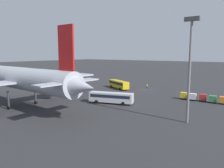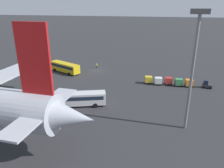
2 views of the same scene
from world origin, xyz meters
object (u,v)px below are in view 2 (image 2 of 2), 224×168
object	(u,v)px
worker_person	(97,66)
cargo_cart_white	(158,81)
baggage_tug	(206,85)
cargo_cart_green	(179,82)
shuttle_bus_near	(65,67)
cargo_cart_yellow	(148,79)
cargo_cart_orange	(189,83)
shuttle_bus_far	(78,98)
cargo_cart_red	(168,81)

from	to	relation	value
worker_person	cargo_cart_white	bearing A→B (deg)	149.72
worker_person	cargo_cart_white	size ratio (longest dim) A/B	0.80
baggage_tug	cargo_cart_green	world-z (taller)	baggage_tug
shuttle_bus_near	worker_person	size ratio (longest dim) A/B	6.50
baggage_tug	cargo_cart_green	size ratio (longest dim) A/B	1.15
baggage_tug	cargo_cart_yellow	distance (m)	15.22
cargo_cart_orange	cargo_cart_green	distance (m)	2.70
cargo_cart_white	shuttle_bus_near	bearing A→B (deg)	-10.20
shuttle_bus_far	cargo_cart_yellow	world-z (taller)	shuttle_bus_far
baggage_tug	cargo_cart_yellow	world-z (taller)	baggage_tug
cargo_cart_green	shuttle_bus_near	bearing A→B (deg)	-8.66
cargo_cart_orange	cargo_cart_green	xyz separation A→B (m)	(2.69, 0.07, 0.00)
cargo_cart_orange	cargo_cart_red	size ratio (longest dim) A/B	1.00
shuttle_bus_far	cargo_cart_yellow	distance (m)	22.56
cargo_cart_yellow	shuttle_bus_near	bearing A→B (deg)	-10.44
cargo_cart_yellow	cargo_cart_orange	bearing A→B (deg)	178.38
worker_person	cargo_cart_green	xyz separation A→B (m)	(-26.33, 12.23, 0.32)
shuttle_bus_far	cargo_cart_white	bearing A→B (deg)	-152.84
shuttle_bus_near	shuttle_bus_far	world-z (taller)	shuttle_bus_near
cargo_cart_yellow	worker_person	bearing A→B (deg)	-33.02
shuttle_bus_near	cargo_cart_yellow	distance (m)	27.44
baggage_tug	worker_person	size ratio (longest dim) A/B	1.44
shuttle_bus_near	shuttle_bus_far	size ratio (longest dim) A/B	0.91
baggage_tug	cargo_cart_red	size ratio (longest dim) A/B	1.15
shuttle_bus_far	cargo_cart_orange	size ratio (longest dim) A/B	5.66
cargo_cart_white	cargo_cart_yellow	world-z (taller)	same
baggage_tug	cargo_cart_red	distance (m)	9.84
baggage_tug	cargo_cart_yellow	xyz separation A→B (m)	(15.22, -0.17, 0.25)
baggage_tug	cargo_cart_red	xyz separation A→B (m)	(9.83, -0.39, 0.25)
worker_person	shuttle_bus_far	bearing A→B (deg)	97.52
shuttle_bus_far	cargo_cart_red	bearing A→B (deg)	-156.06
cargo_cart_red	cargo_cart_yellow	distance (m)	5.39
shuttle_bus_near	worker_person	bearing A→B (deg)	-115.41
cargo_cart_green	cargo_cart_white	size ratio (longest dim) A/B	1.00
shuttle_bus_near	cargo_cart_white	bearing A→B (deg)	-163.90
cargo_cart_white	cargo_cart_yellow	size ratio (longest dim) A/B	1.00
shuttle_bus_far	cargo_cart_red	world-z (taller)	shuttle_bus_far
cargo_cart_yellow	shuttle_bus_far	bearing A→B (deg)	50.35
worker_person	cargo_cart_red	bearing A→B (deg)	153.77
shuttle_bus_far	baggage_tug	bearing A→B (deg)	-167.56
shuttle_bus_near	baggage_tug	xyz separation A→B (m)	(-42.20, 5.14, -0.92)
worker_person	shuttle_bus_near	bearing A→B (deg)	38.29
shuttle_bus_far	cargo_cart_green	size ratio (longest dim) A/B	5.66
cargo_cart_orange	cargo_cart_yellow	world-z (taller)	same
shuttle_bus_near	cargo_cart_red	size ratio (longest dim) A/B	5.17
baggage_tug	cargo_cart_orange	distance (m)	4.45
shuttle_bus_near	cargo_cart_red	bearing A→B (deg)	-162.06
shuttle_bus_near	shuttle_bus_far	bearing A→B (deg)	145.70
shuttle_bus_near	cargo_cart_yellow	bearing A→B (deg)	-164.14
baggage_tug	cargo_cart_green	bearing A→B (deg)	6.73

